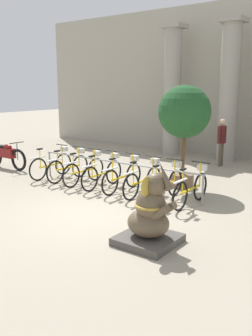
{
  "coord_description": "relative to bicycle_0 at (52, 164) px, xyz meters",
  "views": [
    {
      "loc": [
        5.31,
        -5.94,
        2.77
      ],
      "look_at": [
        0.48,
        0.58,
        1.0
      ],
      "focal_mm": 40.0,
      "sensor_mm": 36.0,
      "label": 1
    }
  ],
  "objects": [
    {
      "name": "ground_plane",
      "position": [
        3.3,
        -1.81,
        -0.41
      ],
      "size": [
        60.0,
        60.0,
        0.0
      ],
      "primitive_type": "plane",
      "color": "#9E937F"
    },
    {
      "name": "bicycle_6",
      "position": [
        4.08,
        -0.0,
        0.0
      ],
      "size": [
        0.48,
        1.73,
        0.98
      ],
      "color": "black",
      "rests_on": "ground_plane"
    },
    {
      "name": "bicycle_7",
      "position": [
        4.76,
        0.05,
        0.0
      ],
      "size": [
        0.48,
        1.73,
        0.98
      ],
      "color": "black",
      "rests_on": "ground_plane"
    },
    {
      "name": "bicycle_1",
      "position": [
        0.68,
        0.06,
        0.0
      ],
      "size": [
        0.48,
        1.73,
        0.98
      ],
      "color": "black",
      "rests_on": "ground_plane"
    },
    {
      "name": "bicycle_2",
      "position": [
        1.36,
        0.02,
        0.0
      ],
      "size": [
        0.48,
        1.73,
        0.98
      ],
      "color": "black",
      "rests_on": "ground_plane"
    },
    {
      "name": "motorcycle",
      "position": [
        -2.23,
        -0.04,
        0.07
      ],
      "size": [
        2.06,
        0.55,
        0.97
      ],
      "color": "black",
      "rests_on": "ground_plane"
    },
    {
      "name": "potted_tree",
      "position": [
        3.8,
        1.41,
        1.6
      ],
      "size": [
        1.44,
        1.44,
        2.82
      ],
      "color": "brown",
      "rests_on": "ground_plane"
    },
    {
      "name": "bicycle_0",
      "position": [
        0.0,
        0.0,
        0.0
      ],
      "size": [
        0.48,
        1.73,
        0.98
      ],
      "color": "black",
      "rests_on": "ground_plane"
    },
    {
      "name": "column_left",
      "position": [
        0.91,
        5.79,
        2.22
      ],
      "size": [
        0.88,
        0.88,
        5.16
      ],
      "color": "gray",
      "rests_on": "ground_plane"
    },
    {
      "name": "person_pedestrian",
      "position": [
        3.54,
        4.74,
        0.59
      ],
      "size": [
        0.22,
        0.47,
        1.67
      ],
      "color": "brown",
      "rests_on": "ground_plane"
    },
    {
      "name": "building_facade",
      "position": [
        3.3,
        6.79,
        2.59
      ],
      "size": [
        20.0,
        0.2,
        6.0
      ],
      "color": "#A39E8E",
      "rests_on": "ground_plane"
    },
    {
      "name": "bicycle_5",
      "position": [
        3.4,
        0.04,
        0.0
      ],
      "size": [
        0.48,
        1.73,
        0.98
      ],
      "color": "black",
      "rests_on": "ground_plane"
    },
    {
      "name": "bike_rack",
      "position": [
        2.38,
        0.14,
        0.23
      ],
      "size": [
        5.36,
        0.05,
        0.77
      ],
      "color": "gray",
      "rests_on": "ground_plane"
    },
    {
      "name": "bicycle_4",
      "position": [
        2.72,
        0.06,
        0.0
      ],
      "size": [
        0.48,
        1.73,
        0.98
      ],
      "color": "black",
      "rests_on": "ground_plane"
    },
    {
      "name": "column_middle",
      "position": [
        3.3,
        5.79,
        2.22
      ],
      "size": [
        0.88,
        0.88,
        5.16
      ],
      "color": "gray",
      "rests_on": "ground_plane"
    },
    {
      "name": "elephant_statue",
      "position": [
        5.21,
        -2.45,
        0.12
      ],
      "size": [
        1.01,
        1.01,
        1.56
      ],
      "color": "#4C4742",
      "rests_on": "ground_plane"
    },
    {
      "name": "bicycle_3",
      "position": [
        2.04,
        0.03,
        0.0
      ],
      "size": [
        0.48,
        1.73,
        0.98
      ],
      "color": "black",
      "rests_on": "ground_plane"
    }
  ]
}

